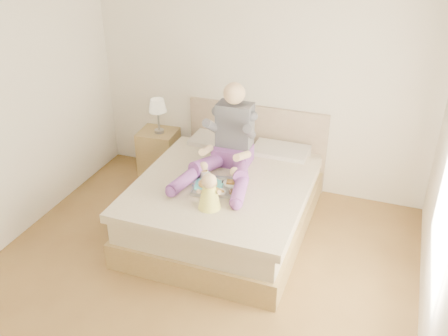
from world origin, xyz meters
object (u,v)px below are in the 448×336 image
(nightstand, at_px, (159,151))
(baby, at_px, (209,194))
(adult, at_px, (229,145))
(tray, at_px, (218,185))
(bed, at_px, (229,198))

(nightstand, xyz_separation_m, baby, (1.28, -1.44, 0.47))
(baby, bearing_deg, adult, 81.98)
(tray, relative_size, baby, 1.55)
(nightstand, height_order, baby, baby)
(tray, xyz_separation_m, baby, (0.06, -0.36, 0.11))
(bed, xyz_separation_m, baby, (0.04, -0.65, 0.44))
(bed, relative_size, nightstand, 3.87)
(tray, bearing_deg, baby, -93.74)
(nightstand, xyz_separation_m, adult, (1.19, -0.67, 0.60))
(bed, distance_m, adult, 0.58)
(adult, height_order, baby, adult)
(bed, xyz_separation_m, adult, (-0.05, 0.12, 0.56))
(nightstand, xyz_separation_m, tray, (1.22, -1.09, 0.36))
(bed, distance_m, nightstand, 1.47)
(baby, bearing_deg, nightstand, 116.81)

